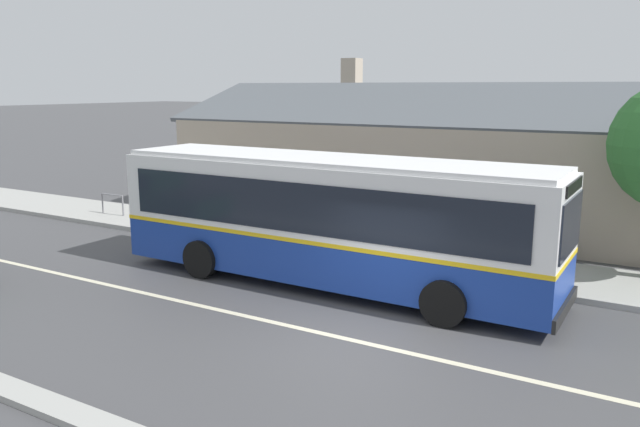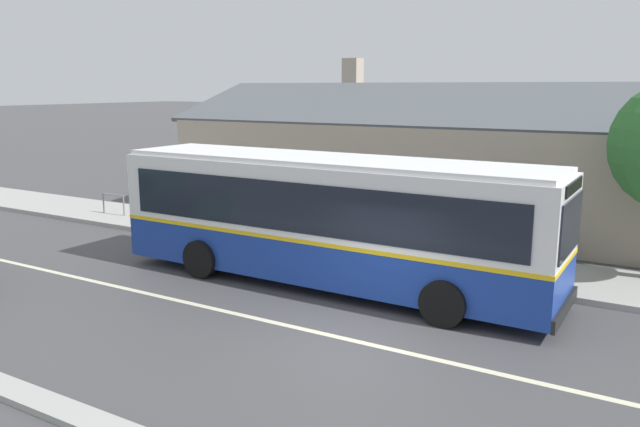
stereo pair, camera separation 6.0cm
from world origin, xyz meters
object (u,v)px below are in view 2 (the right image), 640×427
transit_bus (328,217)px  bench_by_building (179,211)px  bike_rack (113,200)px  bench_down_street (289,225)px

transit_bus → bench_by_building: 8.45m
transit_bus → bike_rack: transit_bus is taller
transit_bus → bench_by_building: transit_bus is taller
bench_by_building → bike_rack: bench_by_building is taller
bench_down_street → bike_rack: size_ratio=1.60×
bench_down_street → transit_bus: bearing=-43.6°
bench_down_street → bike_rack: (-7.87, -0.13, 0.11)m
bench_down_street → bike_rack: bearing=-179.0°
transit_bus → bench_by_building: size_ratio=6.03×
bench_down_street → bench_by_building: bearing=180.0°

